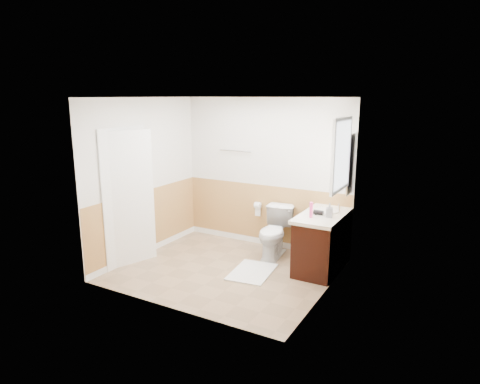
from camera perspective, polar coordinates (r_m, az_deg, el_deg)
The scene contains 32 objects.
floor at distance 6.34m, azimuth -1.92°, elevation -10.52°, with size 3.00×3.00×0.00m, color #8C7051.
ceiling at distance 5.82m, azimuth -2.11°, elevation 12.68°, with size 3.00×3.00×0.00m, color white.
wall_back at distance 7.08m, azimuth 3.44°, elevation 2.54°, with size 3.00×3.00×0.00m, color silver.
wall_front at distance 4.92m, azimuth -9.87°, elevation -2.26°, with size 3.00×3.00×0.00m, color silver.
wall_left at distance 6.84m, azimuth -12.83°, elevation 1.87°, with size 3.00×3.00×0.00m, color silver.
wall_right at distance 5.36m, azimuth 11.85°, elevation -1.12°, with size 3.00×3.00×0.00m, color silver.
wainscot_back at distance 7.24m, azimuth 3.32°, elevation -3.32°, with size 3.00×3.00×0.00m, color tan.
wainscot_front at distance 5.18m, azimuth -9.46°, elevation -10.27°, with size 3.00×3.00×0.00m, color tan.
wainscot_left at distance 7.01m, azimuth -12.45°, elevation -4.16°, with size 2.60×2.60×0.00m, color tan.
wainscot_right at distance 5.59m, azimuth 11.38°, elevation -8.59°, with size 2.60×2.60×0.00m, color tan.
toilet at distance 6.76m, azimuth 4.66°, elevation -5.48°, with size 0.44×0.77×0.79m, color white.
bath_mat at distance 6.26m, azimuth 1.65°, elevation -10.76°, with size 0.55×0.80×0.02m, color silver.
vanity_cabinet at distance 6.36m, azimuth 11.06°, elevation -6.83°, with size 0.55×1.10×0.80m, color black.
vanity_knob_left at distance 6.32m, azimuth 8.23°, elevation -5.43°, with size 0.03×0.03×0.03m, color white.
vanity_knob_right at distance 6.49m, azimuth 8.87°, elevation -4.93°, with size 0.03×0.03×0.03m, color silver.
countertop at distance 6.23m, azimuth 11.14°, elevation -3.14°, with size 0.60×1.15×0.05m, color white.
sink_basin at distance 6.36m, azimuth 11.66°, elevation -2.51°, with size 0.36×0.36×0.02m, color white.
faucet at distance 6.30m, azimuth 13.24°, elevation -2.19°, with size 0.02×0.02×0.14m, color silver.
lotion_bottle at distance 5.99m, azimuth 9.60°, elevation -2.40°, with size 0.05×0.05×0.22m, color #E63B89.
soap_dispenser at distance 6.06m, azimuth 12.01°, elevation -2.43°, with size 0.09×0.09×0.20m, color gray.
hair_dryer_body at distance 6.16m, azimuth 10.58°, elevation -2.73°, with size 0.07×0.07×0.14m, color black.
hair_dryer_handle at distance 6.15m, azimuth 10.21°, elevation -3.04°, with size 0.03×0.03×0.07m, color black.
mirror_panel at distance 6.34m, azimuth 14.79°, elevation 3.67°, with size 0.02×0.35×0.90m, color silver.
window_frame at distance 5.83m, azimuth 13.56°, elevation 4.93°, with size 0.04×0.80×1.00m, color white.
window_glass at distance 5.82m, azimuth 13.71°, elevation 4.92°, with size 0.01×0.70×0.90m, color white.
door at distance 6.50m, azimuth -14.71°, elevation -0.88°, with size 0.05×0.80×2.04m, color white.
door_frame at distance 6.55m, azimuth -15.20°, elevation -0.71°, with size 0.02×0.92×2.10m, color white.
door_knob at distance 6.71m, azimuth -12.37°, elevation -0.94°, with size 0.06×0.06×0.06m, color silver.
towel_bar at distance 7.23m, azimuth -0.64°, elevation 5.59°, with size 0.02×0.02×0.62m, color silver.
tp_holder_bar at distance 7.18m, azimuth 2.42°, elevation -1.80°, with size 0.02×0.02×0.14m, color silver.
tp_roll at distance 7.18m, azimuth 2.42°, elevation -1.80°, with size 0.11×0.11×0.10m, color white.
tp_sheet at distance 7.21m, azimuth 2.41°, elevation -2.65°, with size 0.10×0.01×0.16m, color white.
Camera 1 is at (3.02, -4.98, 2.53)m, focal length 31.54 mm.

